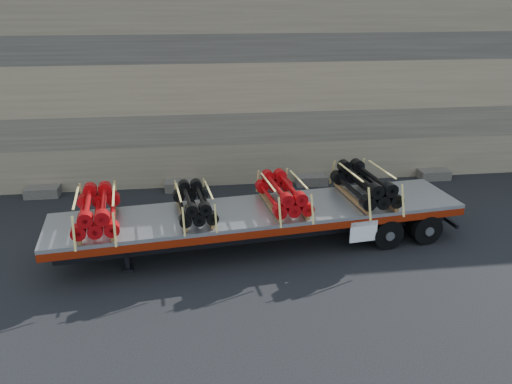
# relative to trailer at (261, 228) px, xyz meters

# --- Properties ---
(ground) EXTENTS (120.00, 120.00, 0.00)m
(ground) POSITION_rel_trailer_xyz_m (0.63, 0.12, -0.59)
(ground) COLOR black
(ground) RESTS_ON ground
(rock_wall) EXTENTS (44.00, 3.00, 7.00)m
(rock_wall) POSITION_rel_trailer_xyz_m (0.63, 6.62, 2.91)
(rock_wall) COLOR #7A6B54
(rock_wall) RESTS_ON ground
(trailer) EXTENTS (11.92, 3.62, 1.17)m
(trailer) POSITION_rel_trailer_xyz_m (0.00, 0.00, 0.00)
(trailer) COLOR #AEB0B6
(trailer) RESTS_ON ground
(bundle_front) EXTENTS (1.41, 2.41, 0.81)m
(bundle_front) POSITION_rel_trailer_xyz_m (-4.41, -0.52, 0.99)
(bundle_front) COLOR #AA090C
(bundle_front) RESTS_ON trailer
(bundle_midfront) EXTENTS (1.23, 2.11, 0.71)m
(bundle_midfront) POSITION_rel_trailer_xyz_m (-1.87, -0.22, 0.94)
(bundle_midfront) COLOR black
(bundle_midfront) RESTS_ON trailer
(bundle_midrear) EXTENTS (1.35, 2.31, 0.78)m
(bundle_midrear) POSITION_rel_trailer_xyz_m (0.66, 0.08, 0.98)
(bundle_midrear) COLOR #AA090C
(bundle_midrear) RESTS_ON trailer
(bundle_rear) EXTENTS (1.49, 2.56, 0.86)m
(bundle_rear) POSITION_rel_trailer_xyz_m (3.18, 0.38, 1.02)
(bundle_rear) COLOR black
(bundle_rear) RESTS_ON trailer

